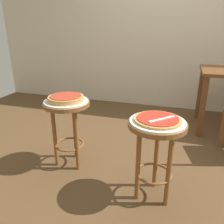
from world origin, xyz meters
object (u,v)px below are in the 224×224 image
stool_middle (68,118)px  pizza_server_knife (162,119)px  pizza_foreground (158,119)px  pizza_middle (66,98)px  stool_foreground (156,142)px  serving_plate_foreground (157,121)px  serving_plate_middle (66,101)px

stool_middle → pizza_server_knife: size_ratio=2.90×
pizza_foreground → pizza_middle: size_ratio=1.05×
pizza_middle → stool_foreground: bearing=-15.0°
stool_foreground → serving_plate_foreground: (0.00, 0.00, 0.16)m
pizza_server_knife → stool_middle: bearing=118.1°
stool_foreground → pizza_foreground: 0.18m
pizza_server_knife → stool_foreground: bearing=100.1°
serving_plate_foreground → pizza_middle: bearing=165.0°
stool_foreground → pizza_middle: size_ratio=2.02×
pizza_middle → serving_plate_middle: bearing=0.0°
stool_foreground → pizza_server_knife: 0.20m
pizza_foreground → serving_plate_middle: pizza_foreground is taller
pizza_foreground → stool_middle: pizza_foreground is taller
serving_plate_middle → pizza_middle: pizza_middle is taller
serving_plate_middle → pizza_foreground: bearing=-15.0°
stool_foreground → serving_plate_middle: serving_plate_middle is taller
serving_plate_middle → pizza_server_knife: 0.89m
serving_plate_foreground → stool_middle: bearing=165.0°
pizza_middle → pizza_server_knife: pizza_middle is taller
pizza_server_knife → pizza_middle: bearing=118.1°
serving_plate_foreground → pizza_middle: size_ratio=1.25×
stool_foreground → pizza_server_knife: pizza_server_knife is taller
serving_plate_middle → pizza_server_knife: (0.86, -0.24, 0.03)m
stool_foreground → pizza_server_knife: size_ratio=2.90×
pizza_server_knife → serving_plate_middle: bearing=118.1°
pizza_middle → serving_plate_foreground: bearing=-15.0°
serving_plate_middle → stool_middle: bearing=0.0°
stool_foreground → serving_plate_middle: (-0.83, 0.22, 0.16)m
pizza_foreground → serving_plate_middle: bearing=165.0°
pizza_middle → pizza_server_knife: 0.89m
stool_foreground → serving_plate_foreground: 0.16m
serving_plate_middle → pizza_middle: bearing=0.0°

